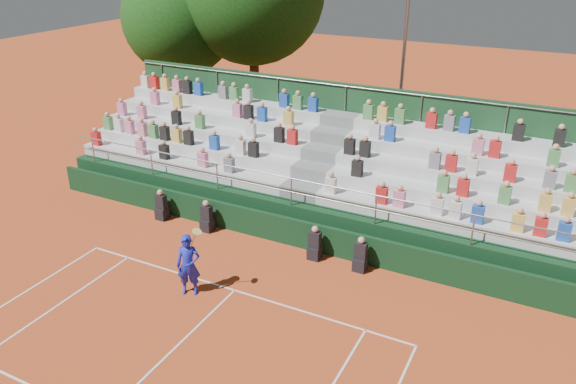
% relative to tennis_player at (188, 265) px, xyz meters
% --- Properties ---
extents(ground, '(90.00, 90.00, 0.00)m').
position_rel_tennis_player_xyz_m(ground, '(1.10, 0.69, -0.96)').
color(ground, '#C24A20').
rests_on(ground, ground).
extents(courtside_wall, '(20.00, 0.15, 1.00)m').
position_rel_tennis_player_xyz_m(courtside_wall, '(1.10, 3.89, -0.46)').
color(courtside_wall, black).
rests_on(courtside_wall, ground).
extents(line_officials, '(8.19, 0.40, 1.19)m').
position_rel_tennis_player_xyz_m(line_officials, '(0.24, 3.44, -0.48)').
color(line_officials, black).
rests_on(line_officials, ground).
extents(grandstand, '(20.00, 5.20, 4.40)m').
position_rel_tennis_player_xyz_m(grandstand, '(1.10, 7.13, 0.13)').
color(grandstand, black).
rests_on(grandstand, ground).
extents(tennis_player, '(0.94, 0.71, 2.22)m').
position_rel_tennis_player_xyz_m(tennis_player, '(0.00, 0.00, 0.00)').
color(tennis_player, '#1822B8').
rests_on(tennis_player, ground).
extents(tree_west, '(6.01, 6.01, 8.69)m').
position_rel_tennis_player_xyz_m(tree_west, '(-10.09, 13.60, 4.72)').
color(tree_west, '#392315').
rests_on(tree_west, ground).
extents(floodlight_mast, '(0.60, 0.25, 8.83)m').
position_rel_tennis_player_xyz_m(floodlight_mast, '(2.07, 13.52, 4.14)').
color(floodlight_mast, gray).
rests_on(floodlight_mast, ground).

